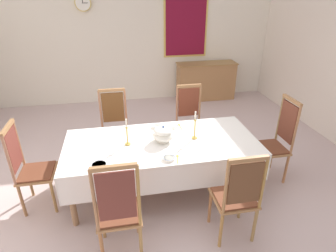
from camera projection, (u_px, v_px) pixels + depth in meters
ground at (160, 182)px, 4.08m from camera, size 6.53×6.83×0.04m
back_wall at (134, 30)px, 6.38m from camera, size 6.53×0.08×3.31m
dining_table at (162, 146)px, 3.60m from camera, size 2.43×1.10×0.76m
tablecloth at (162, 148)px, 3.61m from camera, size 2.45×1.12×0.37m
chair_south_a at (118, 210)px, 2.70m from camera, size 0.44×0.42×1.19m
chair_north_a at (115, 125)px, 4.39m from camera, size 0.44×0.42×1.14m
chair_south_b at (237, 195)px, 2.92m from camera, size 0.44×0.42×1.12m
chair_north_b at (190, 119)px, 4.60m from camera, size 0.44×0.42×1.14m
chair_head_west at (30, 167)px, 3.37m from camera, size 0.42×0.44×1.14m
chair_head_east at (276, 140)px, 3.91m from camera, size 0.42×0.44×1.22m
soup_tureen at (163, 134)px, 3.53m from camera, size 0.27×0.27×0.22m
candlestick_west at (127, 135)px, 3.43m from camera, size 0.07×0.07×0.35m
candlestick_east at (195, 128)px, 3.57m from camera, size 0.07×0.07×0.38m
bowl_near_left at (169, 158)px, 3.18m from camera, size 0.14×0.14×0.03m
bowl_near_right at (172, 126)px, 3.92m from camera, size 0.15×0.15×0.04m
bowl_far_left at (99, 165)px, 3.04m from camera, size 0.18×0.18×0.04m
bowl_far_right at (158, 126)px, 3.92m from camera, size 0.17×0.17×0.04m
spoon_primary at (178, 157)px, 3.23m from camera, size 0.05×0.18×0.01m
spoon_secondary at (179, 125)px, 3.97m from camera, size 0.03×0.18×0.01m
sideboard at (206, 81)px, 6.92m from camera, size 1.44×0.48×0.90m
mounted_clock at (83, 3)px, 5.88m from camera, size 0.34×0.06×0.34m
framed_painting at (186, 26)px, 6.49m from camera, size 1.03×0.05×1.42m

